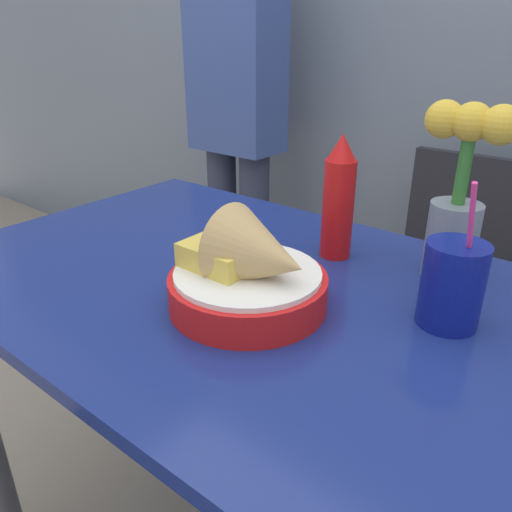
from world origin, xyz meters
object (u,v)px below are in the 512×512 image
food_basket (252,275)px  flower_vase (459,194)px  ketchup_bottle (338,199)px  person_standing (236,110)px  chair_far_window (457,277)px  drink_cup (452,287)px

food_basket → flower_vase: flower_vase is taller
ketchup_bottle → person_standing: person_standing is taller
chair_far_window → food_basket: (-0.06, -0.85, 0.32)m
food_basket → drink_cup: (0.24, 0.14, 0.00)m
flower_vase → ketchup_bottle: bearing=-167.1°
food_basket → flower_vase: bearing=56.8°
person_standing → drink_cup: bearing=-35.6°
food_basket → flower_vase: 0.36m
drink_cup → flower_vase: bearing=109.7°
chair_far_window → ketchup_bottle: size_ratio=3.75×
food_basket → chair_far_window: bearing=85.8°
food_basket → drink_cup: 0.28m
drink_cup → food_basket: bearing=-150.2°
drink_cup → person_standing: size_ratio=0.14×
chair_far_window → flower_vase: bearing=-77.5°
food_basket → person_standing: person_standing is taller
ketchup_bottle → person_standing: 0.99m
food_basket → person_standing: (-0.77, 0.86, 0.07)m
person_standing → chair_far_window: bearing=-0.7°
ketchup_bottle → flower_vase: 0.20m
drink_cup → chair_far_window: bearing=104.0°
flower_vase → person_standing: 1.12m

